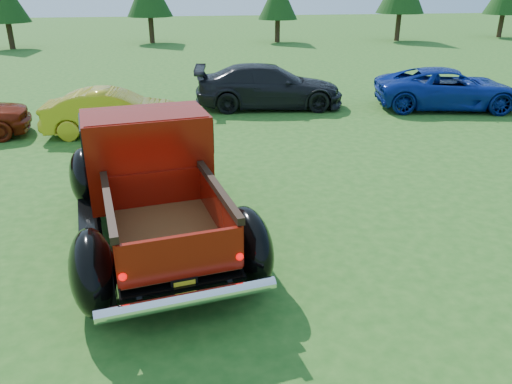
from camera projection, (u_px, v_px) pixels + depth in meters
ground at (280, 252)px, 8.30m from camera, size 120.00×120.00×0.00m
pickup_truck at (149, 175)px, 8.79m from camera, size 3.50×6.05×2.14m
show_car_yellow at (114, 112)px, 14.45m from camera, size 4.00×1.53×1.30m
show_car_grey at (269, 86)px, 17.48m from camera, size 5.33×2.61×1.49m
show_car_blue at (449, 89)px, 17.37m from camera, size 5.35×3.27×1.39m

